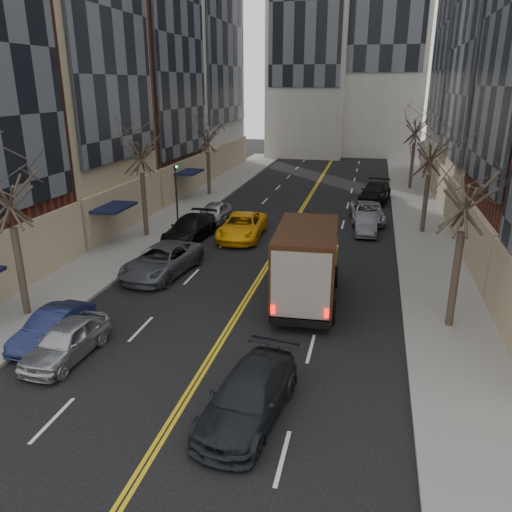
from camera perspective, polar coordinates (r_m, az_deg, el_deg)
The scene contains 23 objects.
ground at distance 14.00m, azimuth -14.30°, elevation -24.56°, with size 160.00×160.00×0.00m, color black.
sidewalk_left at distance 39.66m, azimuth -8.37°, elevation 5.17°, with size 4.00×66.00×0.15m, color slate.
sidewalk_right at distance 37.19m, azimuth 18.50°, elevation 3.42°, with size 4.00×66.00×0.15m, color slate.
streetwall_left at distance 45.56m, azimuth -17.00°, elevation 26.03°, with size 14.00×49.50×36.00m.
tree_lf_near at distance 22.15m, azimuth -26.84°, elevation 8.56°, with size 3.20×3.20×8.41m.
tree_lf_mid at distance 32.17m, azimuth -13.21°, elevation 13.44°, with size 3.20×3.20×8.91m.
tree_lf_far at distance 44.22m, azimuth -5.61°, elevation 14.53°, with size 3.20×3.20×8.12m.
tree_rt_near at distance 20.31m, azimuth 23.28°, elevation 8.89°, with size 3.20×3.20×8.71m.
tree_rt_mid at distance 34.12m, azimuth 19.51°, elevation 12.44°, with size 3.20×3.20×8.32m.
tree_rt_far at distance 48.97m, azimuth 17.92°, elevation 15.02°, with size 3.20×3.20×9.11m.
traffic_signal at distance 33.95m, azimuth -9.10°, elevation 7.52°, with size 0.29×0.26×4.70m.
ups_truck at distance 22.47m, azimuth 5.83°, elevation -0.92°, with size 3.06×6.88×3.70m.
observer_sedan at distance 15.43m, azimuth -0.89°, elevation -15.75°, with size 2.67×5.17×1.44m.
taxi at distance 32.30m, azimuth -1.59°, elevation 3.41°, with size 2.55×5.54×1.54m, color #F9AE0A.
pedestrian at distance 28.30m, azimuth 5.55°, elevation 1.16°, with size 0.61×0.40×1.67m, color black.
parked_lf_a at distance 19.63m, azimuth -20.84°, elevation -9.05°, with size 1.61×4.01×1.37m, color #A7ABAF.
parked_lf_b at distance 20.96m, azimuth -22.20°, elevation -7.51°, with size 1.35×3.89×1.28m, color #12183A.
parked_lf_c at distance 26.51m, azimuth -10.70°, elevation -0.50°, with size 2.55×5.53×1.54m, color #484A4F.
parked_lf_d at distance 32.16m, azimuth -7.57°, elevation 3.15°, with size 2.12×5.22×1.51m, color black.
parked_lf_e at distance 35.84m, azimuth -4.84°, elevation 4.89°, with size 1.74×4.32×1.47m, color #A1A2A8.
parked_rt_a at distance 34.09m, azimuth 12.44°, elevation 3.60°, with size 1.38×3.95×1.30m, color #515359.
parked_rt_b at distance 37.00m, azimuth 12.56°, elevation 4.88°, with size 2.30×4.99×1.39m, color #A2A4AA.
parked_rt_c at distance 43.75m, azimuth 13.46°, elevation 7.13°, with size 2.23×5.48×1.59m, color black.
Camera 1 is at (5.29, -8.77, 9.55)m, focal length 35.00 mm.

